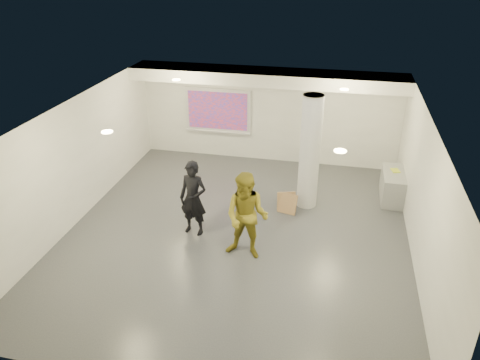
% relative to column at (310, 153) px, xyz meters
% --- Properties ---
extents(floor, '(8.00, 9.00, 0.01)m').
position_rel_column_xyz_m(floor, '(-1.50, -1.80, -1.50)').
color(floor, '#3A3D42').
rests_on(floor, ground).
extents(ceiling, '(8.00, 9.00, 0.01)m').
position_rel_column_xyz_m(ceiling, '(-1.50, -1.80, 1.50)').
color(ceiling, white).
rests_on(ceiling, floor).
extents(wall_back, '(8.00, 0.01, 3.00)m').
position_rel_column_xyz_m(wall_back, '(-1.50, 2.70, 0.00)').
color(wall_back, silver).
rests_on(wall_back, floor).
extents(wall_front, '(8.00, 0.01, 3.00)m').
position_rel_column_xyz_m(wall_front, '(-1.50, -6.30, 0.00)').
color(wall_front, silver).
rests_on(wall_front, floor).
extents(wall_left, '(0.01, 9.00, 3.00)m').
position_rel_column_xyz_m(wall_left, '(-5.50, -1.80, 0.00)').
color(wall_left, silver).
rests_on(wall_left, floor).
extents(wall_right, '(0.01, 9.00, 3.00)m').
position_rel_column_xyz_m(wall_right, '(2.50, -1.80, 0.00)').
color(wall_right, silver).
rests_on(wall_right, floor).
extents(soffit_band, '(8.00, 1.10, 0.36)m').
position_rel_column_xyz_m(soffit_band, '(-1.50, 2.15, 1.32)').
color(soffit_band, white).
rests_on(soffit_band, ceiling).
extents(downlight_nw, '(0.22, 0.22, 0.02)m').
position_rel_column_xyz_m(downlight_nw, '(-3.70, 0.70, 1.48)').
color(downlight_nw, '#E7D087').
rests_on(downlight_nw, ceiling).
extents(downlight_ne, '(0.22, 0.22, 0.02)m').
position_rel_column_xyz_m(downlight_ne, '(0.70, 0.70, 1.48)').
color(downlight_ne, '#E7D087').
rests_on(downlight_ne, ceiling).
extents(downlight_sw, '(0.22, 0.22, 0.02)m').
position_rel_column_xyz_m(downlight_sw, '(-3.70, -3.30, 1.48)').
color(downlight_sw, '#E7D087').
rests_on(downlight_sw, ceiling).
extents(downlight_se, '(0.22, 0.22, 0.02)m').
position_rel_column_xyz_m(downlight_se, '(0.70, -3.30, 1.48)').
color(downlight_se, '#E7D087').
rests_on(downlight_se, ceiling).
extents(column, '(0.52, 0.52, 3.00)m').
position_rel_column_xyz_m(column, '(0.00, 0.00, 0.00)').
color(column, silver).
rests_on(column, floor).
extents(projection_screen, '(2.10, 0.13, 1.42)m').
position_rel_column_xyz_m(projection_screen, '(-3.10, 2.65, 0.03)').
color(projection_screen, silver).
rests_on(projection_screen, wall_back).
extents(credenza, '(0.56, 1.34, 0.78)m').
position_rel_column_xyz_m(credenza, '(2.22, 0.81, -1.11)').
color(credenza, gray).
rests_on(credenza, floor).
extents(postit_pad, '(0.26, 0.31, 0.03)m').
position_rel_column_xyz_m(postit_pad, '(2.25, 0.94, -0.71)').
color(postit_pad, '#CBDB2D').
rests_on(postit_pad, credenza).
extents(cardboard_back, '(0.48, 0.23, 0.52)m').
position_rel_column_xyz_m(cardboard_back, '(-0.49, -0.41, -1.24)').
color(cardboard_back, '#9C744B').
rests_on(cardboard_back, floor).
extents(cardboard_front, '(0.52, 0.32, 0.52)m').
position_rel_column_xyz_m(cardboard_front, '(-0.44, -0.53, -1.24)').
color(cardboard_front, '#9C744B').
rests_on(cardboard_front, floor).
extents(woman, '(0.73, 0.54, 1.83)m').
position_rel_column_xyz_m(woman, '(-2.50, -1.92, -0.58)').
color(woman, black).
rests_on(woman, floor).
extents(man, '(1.05, 0.86, 2.00)m').
position_rel_column_xyz_m(man, '(-1.09, -2.58, -0.50)').
color(man, olive).
rests_on(man, floor).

